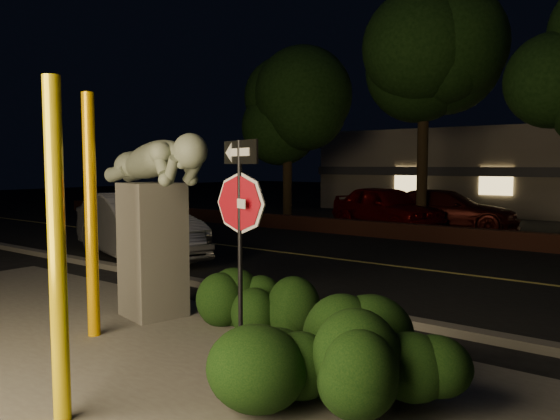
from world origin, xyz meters
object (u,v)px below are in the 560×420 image
object	(u,v)px
silver_sedan	(138,226)
parked_car_darkred	(446,210)
parked_car_red	(386,207)
signpost	(240,204)
yellow_pole_right	(57,253)
sculpture	(153,207)
yellow_pole_left	(91,217)

from	to	relation	value
silver_sedan	parked_car_darkred	bearing A→B (deg)	-3.04
parked_car_red	signpost	bearing A→B (deg)	-137.40
yellow_pole_right	sculpture	distance (m)	3.40
yellow_pole_left	yellow_pole_right	xyz separation A→B (m)	(1.93, -1.62, -0.09)
signpost	silver_sedan	xyz separation A→B (m)	(-6.58, 3.62, -1.04)
signpost	silver_sedan	distance (m)	7.58
yellow_pole_left	yellow_pole_right	size ratio (longest dim) A/B	1.06
yellow_pole_left	parked_car_red	distance (m)	13.73
signpost	parked_car_darkred	distance (m)	14.18
yellow_pole_right	parked_car_red	size ratio (longest dim) A/B	0.67
silver_sedan	parked_car_red	bearing A→B (deg)	4.85
signpost	silver_sedan	bearing A→B (deg)	174.25
signpost	parked_car_darkred	bearing A→B (deg)	123.92
signpost	sculpture	world-z (taller)	sculpture
sculpture	silver_sedan	distance (m)	5.52
yellow_pole_left	signpost	world-z (taller)	yellow_pole_left
yellow_pole_left	silver_sedan	bearing A→B (deg)	136.64
parked_car_darkred	sculpture	bearing A→B (deg)	173.40
yellow_pole_right	yellow_pole_left	bearing A→B (deg)	139.95
parked_car_red	yellow_pole_right	bearing A→B (deg)	-140.55
yellow_pole_left	sculpture	xyz separation A→B (m)	(-0.08, 1.12, 0.06)
yellow_pole_right	parked_car_red	world-z (taller)	yellow_pole_right
yellow_pole_left	parked_car_red	bearing A→B (deg)	100.04
parked_car_red	parked_car_darkred	world-z (taller)	parked_car_red
signpost	sculpture	bearing A→B (deg)	-169.22
parked_car_red	yellow_pole_left	bearing A→B (deg)	-146.45
sculpture	silver_sedan	xyz separation A→B (m)	(-4.44, 3.16, -0.88)
parked_car_red	parked_car_darkred	size ratio (longest dim) A/B	0.94
sculpture	parked_car_darkred	distance (m)	13.46
silver_sedan	parked_car_red	distance (m)	9.47
signpost	parked_car_red	size ratio (longest dim) A/B	0.56
signpost	parked_car_red	world-z (taller)	signpost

